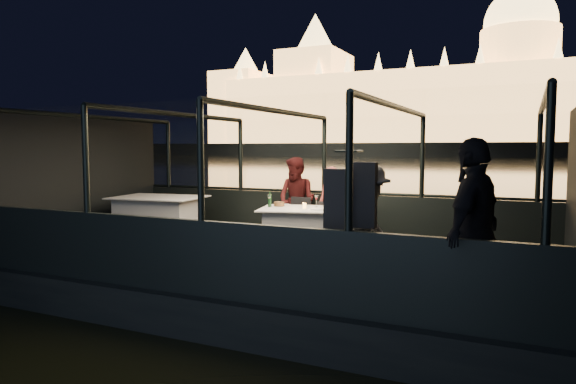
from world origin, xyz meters
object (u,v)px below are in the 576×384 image
at_px(dining_table_aft, 159,221).
at_px(person_woman_coral, 331,204).
at_px(chair_port_right, 325,224).
at_px(person_man_maroon, 297,202).
at_px(chair_port_left, 297,221).
at_px(passenger_stripe, 366,225).
at_px(wine_bottle, 270,198).
at_px(dining_table_central, 305,231).
at_px(passenger_dark, 473,240).
at_px(coat_stand, 348,223).

relative_size(dining_table_aft, person_woman_coral, 1.13).
bearing_deg(person_woman_coral, chair_port_right, -68.61).
relative_size(person_woman_coral, person_man_maroon, 0.90).
xyz_separation_m(chair_port_right, person_woman_coral, (-0.05, 0.41, 0.30)).
bearing_deg(chair_port_left, person_man_maroon, 118.11).
relative_size(passenger_stripe, wine_bottle, 5.83).
bearing_deg(dining_table_central, chair_port_right, 69.80).
distance_m(chair_port_left, person_woman_coral, 0.67).
height_order(chair_port_right, person_woman_coral, person_woman_coral).
xyz_separation_m(dining_table_central, wine_bottle, (-0.60, -0.09, 0.53)).
bearing_deg(person_woman_coral, dining_table_central, -83.17).
bearing_deg(person_woman_coral, dining_table_aft, -147.91).
relative_size(dining_table_central, person_man_maroon, 0.92).
height_order(dining_table_central, wine_bottle, wine_bottle).
bearing_deg(wine_bottle, chair_port_right, 35.63).
bearing_deg(person_woman_coral, passenger_dark, -35.97).
bearing_deg(chair_port_right, coat_stand, -66.48).
bearing_deg(passenger_dark, coat_stand, -83.88).
xyz_separation_m(person_man_maroon, wine_bottle, (-0.04, -1.01, 0.17)).
xyz_separation_m(dining_table_aft, chair_port_left, (2.49, 0.76, 0.06)).
distance_m(coat_stand, passenger_dark, 1.36).
bearing_deg(passenger_dark, passenger_stripe, -97.48).
relative_size(chair_port_right, person_woman_coral, 0.57).
bearing_deg(dining_table_aft, dining_table_central, 1.52).
bearing_deg(coat_stand, chair_port_left, 123.46).
bearing_deg(person_woman_coral, wine_bottle, -112.04).
distance_m(dining_table_central, coat_stand, 2.70).
distance_m(chair_port_left, passenger_dark, 4.51).
distance_m(chair_port_left, person_man_maroon, 0.40).
height_order(dining_table_central, chair_port_left, chair_port_left).
height_order(person_woman_coral, passenger_dark, passenger_dark).
relative_size(chair_port_left, chair_port_right, 1.04).
distance_m(dining_table_central, person_man_maroon, 1.14).
bearing_deg(chair_port_left, wine_bottle, -99.89).
bearing_deg(person_man_maroon, dining_table_aft, -146.71).
xyz_separation_m(dining_table_central, passenger_stripe, (1.59, -1.91, 0.47)).
bearing_deg(wine_bottle, passenger_dark, -34.25).
bearing_deg(coat_stand, dining_table_central, 123.66).
distance_m(chair_port_right, wine_bottle, 1.06).
distance_m(coat_stand, wine_bottle, 2.96).
bearing_deg(dining_table_central, person_woman_coral, 82.09).
distance_m(dining_table_aft, coat_stand, 4.91).
height_order(chair_port_right, wine_bottle, wine_bottle).
bearing_deg(dining_table_aft, chair_port_left, 17.06).
bearing_deg(passenger_dark, chair_port_left, -118.58).
xyz_separation_m(coat_stand, passenger_stripe, (0.12, 0.30, -0.05)).
distance_m(dining_table_aft, passenger_stripe, 4.90).
bearing_deg(dining_table_central, person_man_maroon, 121.28).
relative_size(dining_table_aft, person_man_maroon, 1.02).
xyz_separation_m(dining_table_central, coat_stand, (1.47, -2.20, 0.51)).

